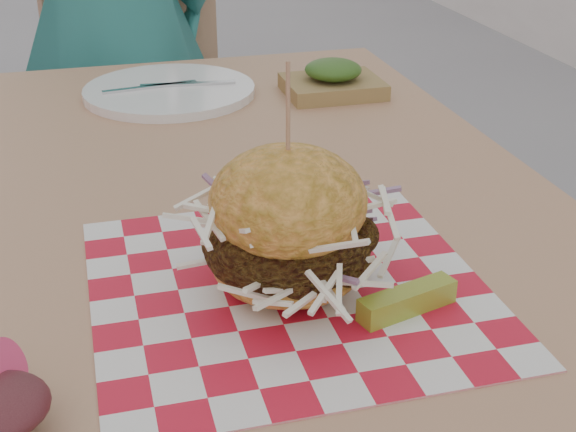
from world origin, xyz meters
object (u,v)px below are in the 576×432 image
patio_table (218,258)px  diner (109,10)px  patio_chair (131,101)px  sandwich (288,230)px

patio_table → diner: bearing=93.6°
diner → patio_chair: size_ratio=1.64×
patio_chair → sandwich: (0.06, -1.21, 0.26)m
diner → patio_table: (0.06, -0.93, -0.11)m
patio_table → patio_chair: bearing=91.5°
patio_chair → sandwich: 1.24m
patio_chair → sandwich: size_ratio=4.44×
patio_table → patio_chair: patio_chair is taller
patio_chair → sandwich: bearing=-102.8°
sandwich → patio_table: bearing=98.3°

